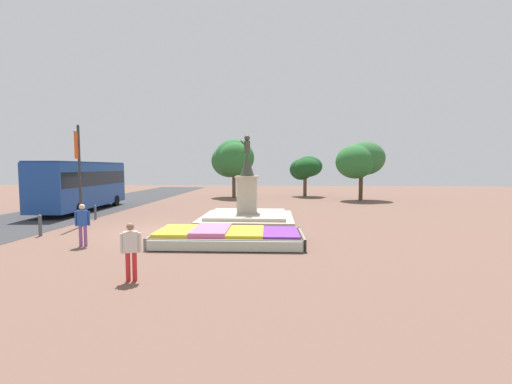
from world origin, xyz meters
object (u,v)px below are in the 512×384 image
banner_pole (79,174)px  city_bus (82,183)px  pedestrian_near_planter (131,248)px  flower_planter (227,237)px  statue_monument (247,207)px  kerb_bollard_mid_a (40,225)px  kerb_bollard_mid_b (82,215)px  pedestrian_with_handbag (83,222)px  kerb_bollard_north (95,212)px

banner_pole → city_bus: 7.70m
city_bus → pedestrian_near_planter: 18.49m
banner_pole → pedestrian_near_planter: size_ratio=3.29×
flower_planter → statue_monument: (0.27, 7.04, 0.48)m
kerb_bollard_mid_a → kerb_bollard_mid_b: kerb_bollard_mid_a is taller
pedestrian_with_handbag → flower_planter: bearing=7.6°
city_bus → kerb_bollard_north: 5.45m
city_bus → pedestrian_with_handbag: 13.04m
statue_monument → banner_pole: 9.69m
statue_monument → flower_planter: bearing=-92.2°
pedestrian_with_handbag → pedestrian_near_planter: 5.56m
flower_planter → kerb_bollard_north: kerb_bollard_north is taller
kerb_bollard_mid_a → kerb_bollard_north: kerb_bollard_mid_a is taller
pedestrian_with_handbag → kerb_bollard_north: 7.88m
banner_pole → pedestrian_near_planter: (6.55, -8.64, -1.94)m
pedestrian_with_handbag → kerb_bollard_mid_b: size_ratio=2.09×
pedestrian_near_planter → kerb_bollard_north: bearing=122.5°
city_bus → pedestrian_with_handbag: city_bus is taller
kerb_bollard_north → pedestrian_with_handbag: bearing=-64.8°
city_bus → kerb_bollard_mid_b: (3.14, -5.47, -1.64)m
flower_planter → kerb_bollard_mid_b: 10.50m
flower_planter → city_bus: size_ratio=0.64×
pedestrian_near_planter → kerb_bollard_mid_b: size_ratio=2.00×
kerb_bollard_mid_b → kerb_bollard_north: (0.07, 1.37, 0.04)m
kerb_bollard_north → city_bus: bearing=128.1°
kerb_bollard_mid_b → banner_pole: bearing=-61.2°
kerb_bollard_north → pedestrian_near_planter: bearing=-57.5°
city_bus → pedestrian_with_handbag: size_ratio=5.68×
pedestrian_with_handbag → kerb_bollard_north: (-3.35, 7.12, -0.54)m
banner_pole → kerb_bollard_north: (-0.58, 2.55, -2.43)m
pedestrian_with_handbag → kerb_bollard_mid_b: pedestrian_with_handbag is taller
pedestrian_with_handbag → kerb_bollard_mid_a: 3.81m
statue_monument → kerb_bollard_mid_a: 11.03m
banner_pole → kerb_bollard_north: banner_pole is taller
banner_pole → pedestrian_with_handbag: (2.77, -4.57, -1.89)m
statue_monument → city_bus: (-12.66, 3.39, 1.32)m
statue_monument → kerb_bollard_mid_a: size_ratio=5.52×
flower_planter → city_bus: (-12.39, 10.44, 1.79)m
pedestrian_near_planter → pedestrian_with_handbag: bearing=133.0°
statue_monument → pedestrian_with_handbag: size_ratio=3.23×
kerb_bollard_mid_a → flower_planter: bearing=-7.4°
banner_pole → pedestrian_with_handbag: 5.67m
flower_planter → kerb_bollard_mid_a: (-9.07, 1.18, 0.25)m
kerb_bollard_north → kerb_bollard_mid_b: bearing=-92.8°
flower_planter → kerb_bollard_mid_a: size_ratio=6.18×
pedestrian_with_handbag → pedestrian_near_planter: size_ratio=1.05×
city_bus → kerb_bollard_mid_b: city_bus is taller
city_bus → kerb_bollard_north: bearing=-51.9°
flower_planter → city_bus: bearing=139.9°
flower_planter → kerb_bollard_mid_b: kerb_bollard_mid_b is taller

